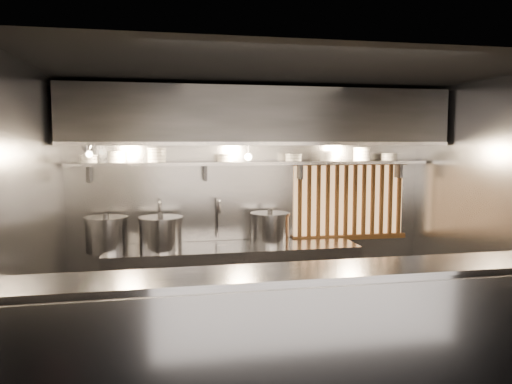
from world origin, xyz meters
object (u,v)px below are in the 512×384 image
object	(u,v)px
stock_pot_left	(106,234)
stock_pot_mid	(161,233)
heat_lamp	(86,149)
pendant_bulb	(248,157)
stock_pot_right	(270,228)

from	to	relation	value
stock_pot_left	stock_pot_mid	bearing A→B (deg)	-5.18
heat_lamp	stock_pot_left	xyz separation A→B (m)	(0.15, 0.30, -0.97)
pendant_bulb	stock_pot_right	bearing A→B (deg)	-4.44
heat_lamp	stock_pot_mid	size ratio (longest dim) A/B	0.55
stock_pot_mid	stock_pot_left	bearing A→B (deg)	174.82
stock_pot_mid	pendant_bulb	bearing A→B (deg)	5.84
heat_lamp	stock_pot_right	size ratio (longest dim) A/B	0.58
pendant_bulb	stock_pot_right	world-z (taller)	pendant_bulb
heat_lamp	stock_pot_right	bearing A→B (deg)	9.06
stock_pot_right	pendant_bulb	bearing A→B (deg)	175.56
stock_pot_left	stock_pot_right	xyz separation A→B (m)	(1.91, 0.03, -0.00)
pendant_bulb	stock_pot_left	size ratio (longest dim) A/B	0.34
heat_lamp	pendant_bulb	size ratio (longest dim) A/B	1.87
heat_lamp	stock_pot_right	xyz separation A→B (m)	(2.06, 0.33, -0.97)
stock_pot_left	stock_pot_mid	distance (m)	0.61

